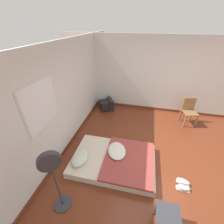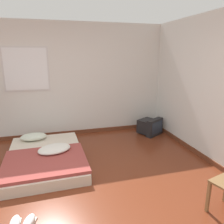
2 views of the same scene
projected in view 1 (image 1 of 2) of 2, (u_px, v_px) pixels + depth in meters
name	position (u px, v px, depth m)	size (l,w,h in m)	color
ground_plane	(163.00, 160.00, 3.69)	(20.00, 20.00, 0.00)	maroon
wall_back	(61.00, 103.00, 3.51)	(7.33, 0.08, 2.60)	silver
wall_right	(166.00, 77.00, 5.08)	(0.08, 7.40, 2.60)	silver
mattress_bed	(114.00, 160.00, 3.55)	(1.34, 1.94, 0.31)	beige
crt_tv	(107.00, 105.00, 5.70)	(0.63, 0.62, 0.40)	black
wooden_chair	(189.00, 109.00, 4.83)	(0.51, 0.51, 0.85)	olive
side_stool	(168.00, 217.00, 2.32)	(0.37, 0.37, 0.42)	#333338
sneaker_pair	(183.00, 185.00, 3.08)	(0.30, 0.30, 0.10)	silver
standing_fan	(53.00, 172.00, 2.31)	(0.32, 0.32, 1.35)	#333338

